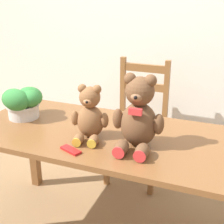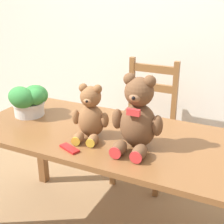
# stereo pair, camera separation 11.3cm
# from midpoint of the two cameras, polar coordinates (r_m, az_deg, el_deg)

# --- Properties ---
(wall_back) EXTENTS (8.00, 0.04, 2.60)m
(wall_back) POSITION_cam_midpoint_polar(r_m,az_deg,el_deg) (2.68, 11.87, 17.43)
(wall_back) COLOR silver
(wall_back) RESTS_ON ground_plane
(dining_table) EXTENTS (1.58, 0.71, 0.72)m
(dining_table) POSITION_cam_midpoint_polar(r_m,az_deg,el_deg) (1.81, 0.97, -6.65)
(dining_table) COLOR brown
(dining_table) RESTS_ON ground_plane
(wooden_chair_behind) EXTENTS (0.40, 0.41, 0.97)m
(wooden_chair_behind) POSITION_cam_midpoint_polar(r_m,az_deg,el_deg) (2.51, 7.51, -2.18)
(wooden_chair_behind) COLOR brown
(wooden_chair_behind) RESTS_ON ground_plane
(teddy_bear_left) EXTENTS (0.21, 0.22, 0.30)m
(teddy_bear_left) POSITION_cam_midpoint_polar(r_m,az_deg,el_deg) (1.67, -2.03, -0.59)
(teddy_bear_left) COLOR brown
(teddy_bear_left) RESTS_ON dining_table
(teddy_bear_right) EXTENTS (0.27, 0.27, 0.38)m
(teddy_bear_right) POSITION_cam_midpoint_polar(r_m,az_deg,el_deg) (1.56, 6.75, -1.02)
(teddy_bear_right) COLOR brown
(teddy_bear_right) RESTS_ON dining_table
(potted_plant) EXTENTS (0.25, 0.26, 0.21)m
(potted_plant) POSITION_cam_midpoint_polar(r_m,az_deg,el_deg) (2.03, -13.59, 2.25)
(potted_plant) COLOR beige
(potted_plant) RESTS_ON dining_table
(chocolate_bar) EXTENTS (0.13, 0.08, 0.01)m
(chocolate_bar) POSITION_cam_midpoint_polar(r_m,az_deg,el_deg) (1.60, -5.77, -6.69)
(chocolate_bar) COLOR red
(chocolate_bar) RESTS_ON dining_table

